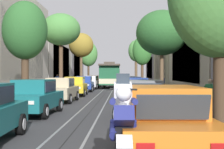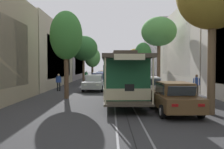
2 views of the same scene
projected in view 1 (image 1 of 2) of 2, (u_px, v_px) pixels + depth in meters
name	position (u px, v px, depth m)	size (l,w,h in m)	color
ground_plane	(106.00, 92.00, 31.67)	(169.49, 169.49, 0.00)	#38383A
trolley_track_rails	(108.00, 90.00, 36.44)	(1.14, 75.80, 0.01)	gray
building_facade_left	(23.00, 49.00, 34.86)	(5.15, 67.50, 10.50)	gray
building_facade_right	(189.00, 60.00, 36.66)	(5.38, 67.50, 7.47)	gray
parked_car_teal_second_left	(34.00, 97.00, 14.18)	(2.09, 4.40, 1.58)	#196B70
parked_car_beige_mid_left	(60.00, 90.00, 20.57)	(2.07, 4.39, 1.58)	#C1B28E
parked_car_yellow_fourth_left	(75.00, 86.00, 26.51)	(2.10, 4.40, 1.58)	gold
parked_car_blue_fifth_left	(84.00, 84.00, 32.65)	(2.08, 4.40, 1.58)	#233D93
parked_car_white_sixth_left	(90.00, 82.00, 38.17)	(2.09, 4.40, 1.58)	silver
parked_car_brown_far_left	(93.00, 81.00, 44.47)	(2.05, 4.38, 1.58)	brown
parked_car_orange_near_right	(162.00, 122.00, 6.85)	(2.05, 4.38, 1.58)	orange
parked_car_grey_second_right	(143.00, 99.00, 13.30)	(2.01, 4.36, 1.58)	slate
parked_car_blue_mid_right	(135.00, 90.00, 19.79)	(2.06, 4.39, 1.58)	#233D93
parked_car_navy_fourth_right	(132.00, 86.00, 26.48)	(2.08, 4.39, 1.58)	#19234C
parked_car_silver_fifth_right	(130.00, 84.00, 33.44)	(2.12, 4.41, 1.58)	#B7B7BC
street_tree_kerb_left_second	(25.00, 31.00, 19.38)	(2.73, 2.78, 6.32)	#4C3826
street_tree_kerb_left_mid	(61.00, 30.00, 31.22)	(3.84, 3.70, 7.81)	brown
street_tree_kerb_left_fourth	(81.00, 46.00, 44.88)	(3.50, 2.97, 7.64)	brown
street_tree_kerb_left_far	(88.00, 54.00, 57.06)	(3.29, 2.78, 7.60)	#4C3826
street_tree_kerb_right_second	(162.00, 33.00, 24.17)	(3.94, 4.15, 6.71)	brown
street_tree_kerb_right_mid	(142.00, 51.00, 38.90)	(2.41, 1.94, 6.52)	brown
street_tree_kerb_right_fourth	(136.00, 52.00, 54.43)	(2.67, 2.41, 7.64)	brown
cable_car_trolley	(110.00, 75.00, 40.70)	(2.77, 9.17, 3.28)	#1E5B38
motorcycle_with_rider	(124.00, 126.00, 5.31)	(0.49, 1.84, 1.86)	black
pedestrian_on_left_pavement	(210.00, 95.00, 13.67)	(0.55, 0.41, 1.63)	slate
pedestrian_on_right_pavement	(162.00, 82.00, 33.69)	(0.55, 0.40, 1.68)	black
pedestrian_crossing_far	(57.00, 81.00, 37.89)	(0.55, 0.42, 1.75)	#4C4233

